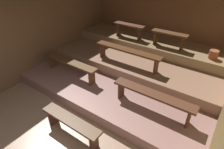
{
  "coord_description": "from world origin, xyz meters",
  "views": [
    {
      "loc": [
        2.3,
        -0.88,
        3.1
      ],
      "look_at": [
        0.02,
        2.35,
        0.62
      ],
      "focal_mm": 29.67,
      "sensor_mm": 36.0,
      "label": 1
    }
  ],
  "objects_px": {
    "bench_floor_center": "(71,123)",
    "pail_upper": "(213,55)",
    "bench_upper_right": "(169,36)",
    "bench_lower_right": "(153,96)",
    "bench_upper_left": "(129,28)",
    "bench_middle_center": "(127,52)",
    "bench_lower_left": "(70,64)"
  },
  "relations": [
    {
      "from": "bench_middle_center",
      "to": "bench_upper_left",
      "type": "xyz_separation_m",
      "value": [
        -0.66,
        1.17,
        0.25
      ]
    },
    {
      "from": "bench_floor_center",
      "to": "pail_upper",
      "type": "relative_size",
      "value": 6.01
    },
    {
      "from": "bench_floor_center",
      "to": "bench_lower_right",
      "type": "height_order",
      "value": "bench_lower_right"
    },
    {
      "from": "bench_lower_left",
      "to": "bench_middle_center",
      "type": "xyz_separation_m",
      "value": [
        1.21,
        1.03,
        0.29
      ]
    },
    {
      "from": "bench_upper_left",
      "to": "pail_upper",
      "type": "height_order",
      "value": "bench_upper_left"
    },
    {
      "from": "bench_floor_center",
      "to": "bench_middle_center",
      "type": "bearing_deg",
      "value": 94.06
    },
    {
      "from": "bench_lower_left",
      "to": "bench_lower_right",
      "type": "bearing_deg",
      "value": 0.0
    },
    {
      "from": "bench_floor_center",
      "to": "bench_lower_right",
      "type": "relative_size",
      "value": 0.78
    },
    {
      "from": "bench_upper_right",
      "to": "bench_middle_center",
      "type": "bearing_deg",
      "value": -121.05
    },
    {
      "from": "bench_middle_center",
      "to": "bench_upper_left",
      "type": "distance_m",
      "value": 1.36
    },
    {
      "from": "bench_upper_left",
      "to": "pail_upper",
      "type": "distance_m",
      "value": 2.63
    },
    {
      "from": "bench_middle_center",
      "to": "pail_upper",
      "type": "height_order",
      "value": "pail_upper"
    },
    {
      "from": "bench_lower_right",
      "to": "bench_upper_left",
      "type": "bearing_deg",
      "value": 131.06
    },
    {
      "from": "bench_floor_center",
      "to": "bench_upper_left",
      "type": "relative_size",
      "value": 1.33
    },
    {
      "from": "bench_middle_center",
      "to": "bench_upper_right",
      "type": "xyz_separation_m",
      "value": [
        0.7,
        1.17,
        0.25
      ]
    },
    {
      "from": "pail_upper",
      "to": "bench_lower_right",
      "type": "bearing_deg",
      "value": -108.05
    },
    {
      "from": "bench_floor_center",
      "to": "bench_upper_right",
      "type": "relative_size",
      "value": 1.33
    },
    {
      "from": "bench_lower_left",
      "to": "bench_middle_center",
      "type": "relative_size",
      "value": 0.92
    },
    {
      "from": "bench_lower_left",
      "to": "bench_upper_right",
      "type": "bearing_deg",
      "value": 48.94
    },
    {
      "from": "bench_upper_right",
      "to": "pail_upper",
      "type": "xyz_separation_m",
      "value": [
        1.26,
        -0.04,
        -0.23
      ]
    },
    {
      "from": "bench_middle_center",
      "to": "bench_upper_right",
      "type": "distance_m",
      "value": 1.39
    },
    {
      "from": "bench_middle_center",
      "to": "pail_upper",
      "type": "xyz_separation_m",
      "value": [
        1.96,
        1.13,
        0.03
      ]
    },
    {
      "from": "bench_upper_right",
      "to": "pail_upper",
      "type": "relative_size",
      "value": 4.51
    },
    {
      "from": "bench_upper_left",
      "to": "bench_upper_right",
      "type": "distance_m",
      "value": 1.36
    },
    {
      "from": "bench_lower_right",
      "to": "bench_middle_center",
      "type": "relative_size",
      "value": 0.92
    },
    {
      "from": "bench_upper_left",
      "to": "bench_upper_right",
      "type": "xyz_separation_m",
      "value": [
        1.36,
        0.0,
        0.0
      ]
    },
    {
      "from": "bench_lower_right",
      "to": "pail_upper",
      "type": "xyz_separation_m",
      "value": [
        0.7,
        2.16,
        0.31
      ]
    },
    {
      "from": "bench_upper_left",
      "to": "bench_upper_right",
      "type": "bearing_deg",
      "value": 0.0
    },
    {
      "from": "bench_lower_left",
      "to": "bench_floor_center",
      "type": "bearing_deg",
      "value": -44.13
    },
    {
      "from": "bench_lower_right",
      "to": "bench_middle_center",
      "type": "xyz_separation_m",
      "value": [
        -1.26,
        1.03,
        0.29
      ]
    },
    {
      "from": "bench_floor_center",
      "to": "bench_middle_center",
      "type": "height_order",
      "value": "bench_middle_center"
    },
    {
      "from": "bench_upper_right",
      "to": "pail_upper",
      "type": "distance_m",
      "value": 1.28
    }
  ]
}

